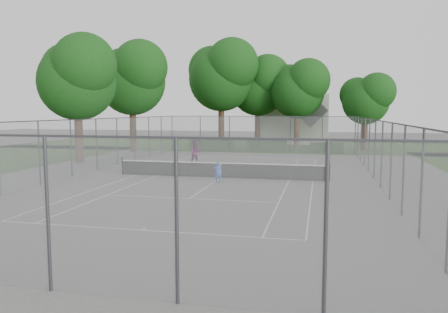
% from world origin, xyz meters
% --- Properties ---
extents(ground, '(120.00, 120.00, 0.00)m').
position_xyz_m(ground, '(0.00, 0.00, 0.00)').
color(ground, slate).
rests_on(ground, ground).
extents(grass_far, '(60.00, 20.00, 0.00)m').
position_xyz_m(grass_far, '(0.00, 26.00, 0.00)').
color(grass_far, '#244714').
rests_on(grass_far, ground).
extents(court_markings, '(11.03, 23.83, 0.01)m').
position_xyz_m(court_markings, '(0.00, 0.00, 0.01)').
color(court_markings, silver).
rests_on(court_markings, ground).
extents(tennis_net, '(12.87, 0.10, 1.10)m').
position_xyz_m(tennis_net, '(0.00, 0.00, 0.51)').
color(tennis_net, black).
rests_on(tennis_net, ground).
extents(perimeter_fence, '(18.08, 34.08, 3.52)m').
position_xyz_m(perimeter_fence, '(0.00, 0.00, 1.81)').
color(perimeter_fence, '#38383D').
rests_on(perimeter_fence, ground).
extents(tree_far_left, '(8.25, 7.54, 11.87)m').
position_xyz_m(tree_far_left, '(-4.95, 22.27, 8.16)').
color(tree_far_left, '#3B2115').
rests_on(tree_far_left, ground).
extents(tree_far_midleft, '(7.19, 6.56, 10.33)m').
position_xyz_m(tree_far_midleft, '(-1.22, 24.70, 7.10)').
color(tree_far_midleft, '#3B2115').
rests_on(tree_far_midleft, ground).
extents(tree_far_midright, '(6.65, 6.07, 9.56)m').
position_xyz_m(tree_far_midright, '(3.36, 22.81, 6.56)').
color(tree_far_midright, '#3B2115').
rests_on(tree_far_midright, ground).
extents(tree_far_right, '(5.47, 4.99, 7.86)m').
position_xyz_m(tree_far_right, '(10.36, 21.64, 5.39)').
color(tree_far_right, '#3B2115').
rests_on(tree_far_right, ground).
extents(tree_side_back, '(7.47, 6.82, 10.74)m').
position_xyz_m(tree_side_back, '(-12.13, 14.58, 7.38)').
color(tree_side_back, '#3B2115').
rests_on(tree_side_back, ground).
extents(tree_side_front, '(6.83, 6.24, 9.82)m').
position_xyz_m(tree_side_front, '(-12.51, 5.31, 6.75)').
color(tree_side_front, '#3B2115').
rests_on(tree_side_front, ground).
extents(hedge_left, '(4.44, 1.33, 1.11)m').
position_xyz_m(hedge_left, '(-5.05, 17.92, 0.56)').
color(hedge_left, '#183F14').
rests_on(hedge_left, ground).
extents(hedge_mid, '(4.02, 1.15, 1.26)m').
position_xyz_m(hedge_mid, '(0.59, 18.46, 0.63)').
color(hedge_mid, '#183F14').
rests_on(hedge_mid, ground).
extents(hedge_right, '(3.20, 1.17, 0.96)m').
position_xyz_m(hedge_right, '(6.45, 17.93, 0.48)').
color(hedge_right, '#183F14').
rests_on(hedge_right, ground).
extents(house, '(8.07, 6.26, 10.05)m').
position_xyz_m(house, '(2.68, 30.34, 4.05)').
color(house, beige).
rests_on(house, ground).
extents(girl_player, '(0.48, 0.37, 1.19)m').
position_xyz_m(girl_player, '(0.26, -1.69, 0.59)').
color(girl_player, blue).
rests_on(girl_player, ground).
extents(woman_player, '(1.07, 0.95, 1.83)m').
position_xyz_m(woman_player, '(-3.25, 5.81, 0.91)').
color(woman_player, '#672254').
rests_on(woman_player, ground).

